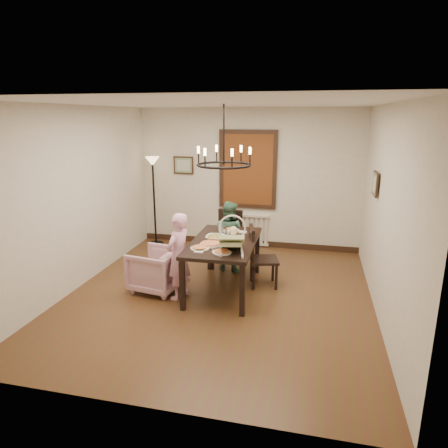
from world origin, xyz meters
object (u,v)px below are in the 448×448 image
at_px(baby_bouncer, 231,239).
at_px(drinking_glass, 225,233).
at_px(seated_man, 229,242).
at_px(elderly_woman, 179,263).
at_px(chair_right, 264,256).
at_px(floor_lamp, 154,203).
at_px(dining_table, 224,246).
at_px(chair_far, 226,240).
at_px(armchair, 156,270).

height_order(baby_bouncer, drinking_glass, baby_bouncer).
distance_m(seated_man, drinking_glass, 0.78).
bearing_deg(elderly_woman, chair_right, 138.37).
relative_size(baby_bouncer, floor_lamp, 0.30).
height_order(seated_man, baby_bouncer, baby_bouncer).
height_order(dining_table, seated_man, seated_man).
height_order(chair_far, armchair, chair_far).
bearing_deg(baby_bouncer, seated_man, 91.33).
distance_m(dining_table, chair_far, 0.99).
bearing_deg(armchair, floor_lamp, -147.71).
distance_m(seated_man, baby_bouncer, 1.45).
xyz_separation_m(baby_bouncer, floor_lamp, (-2.14, 2.39, -0.08)).
relative_size(drinking_glass, floor_lamp, 0.07).
xyz_separation_m(chair_far, baby_bouncer, (0.39, -1.42, 0.46)).
xyz_separation_m(chair_far, elderly_woman, (-0.41, -1.37, 0.02)).
bearing_deg(drinking_glass, seated_man, 97.66).
height_order(dining_table, chair_far, chair_far).
xyz_separation_m(chair_far, floor_lamp, (-1.75, 0.97, 0.39)).
height_order(drinking_glass, floor_lamp, floor_lamp).
bearing_deg(baby_bouncer, chair_right, 51.79).
relative_size(chair_right, seated_man, 0.97).
xyz_separation_m(armchair, floor_lamp, (-0.90, 2.16, 0.57)).
bearing_deg(chair_right, chair_far, 34.79).
xyz_separation_m(dining_table, drinking_glass, (-0.02, 0.18, 0.15)).
height_order(chair_right, drinking_glass, chair_right).
relative_size(seated_man, baby_bouncer, 1.86).
bearing_deg(floor_lamp, armchair, -67.27).
bearing_deg(dining_table, floor_lamp, 133.94).
relative_size(chair_right, floor_lamp, 0.55).
bearing_deg(elderly_woman, seated_man, 176.62).
distance_m(elderly_woman, seated_man, 1.37).
xyz_separation_m(elderly_woman, drinking_glass, (0.56, 0.60, 0.33)).
height_order(chair_right, elderly_woman, elderly_woman).
height_order(chair_far, chair_right, chair_far).
xyz_separation_m(seated_man, floor_lamp, (-1.81, 1.05, 0.39)).
distance_m(dining_table, chair_right, 0.69).
distance_m(chair_far, seated_man, 0.10).
distance_m(elderly_woman, floor_lamp, 2.72).
distance_m(chair_far, floor_lamp, 2.04).
height_order(armchair, floor_lamp, floor_lamp).
bearing_deg(drinking_glass, dining_table, -83.14).
height_order(dining_table, armchair, dining_table).
distance_m(chair_right, floor_lamp, 3.01).
bearing_deg(chair_far, chair_right, -33.39).
relative_size(armchair, seated_man, 0.71).
distance_m(armchair, seated_man, 1.44).
bearing_deg(dining_table, chair_right, 25.66).
bearing_deg(armchair, seated_man, 150.20).
bearing_deg(chair_far, floor_lamp, 158.58).
xyz_separation_m(drinking_glass, floor_lamp, (-1.90, 1.74, 0.03)).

